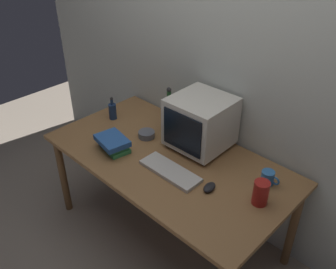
% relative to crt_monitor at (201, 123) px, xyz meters
% --- Properties ---
extents(ground_plane, '(6.00, 6.00, 0.00)m').
position_rel_crt_monitor_xyz_m(ground_plane, '(-0.07, -0.25, -0.93)').
color(ground_plane, gray).
extents(back_wall, '(4.00, 0.08, 2.50)m').
position_rel_crt_monitor_xyz_m(back_wall, '(-0.07, 0.26, 0.32)').
color(back_wall, beige).
rests_on(back_wall, ground).
extents(desk, '(1.70, 0.89, 0.73)m').
position_rel_crt_monitor_xyz_m(desk, '(-0.07, -0.25, -0.27)').
color(desk, olive).
rests_on(desk, ground).
extents(crt_monitor, '(0.39, 0.40, 0.37)m').
position_rel_crt_monitor_xyz_m(crt_monitor, '(0.00, 0.00, 0.00)').
color(crt_monitor, beige).
rests_on(crt_monitor, desk).
extents(keyboard, '(0.42, 0.15, 0.02)m').
position_rel_crt_monitor_xyz_m(keyboard, '(0.06, -0.36, -0.18)').
color(keyboard, beige).
rests_on(keyboard, desk).
extents(computer_mouse, '(0.08, 0.11, 0.04)m').
position_rel_crt_monitor_xyz_m(computer_mouse, '(0.34, -0.31, -0.17)').
color(computer_mouse, black).
rests_on(computer_mouse, desk).
extents(bottle_tall, '(0.08, 0.08, 0.36)m').
position_rel_crt_monitor_xyz_m(bottle_tall, '(-0.30, -0.00, -0.06)').
color(bottle_tall, '#1E4C23').
rests_on(bottle_tall, desk).
extents(bottle_short, '(0.06, 0.06, 0.19)m').
position_rel_crt_monitor_xyz_m(bottle_short, '(-0.74, -0.18, -0.12)').
color(bottle_short, navy).
rests_on(bottle_short, desk).
extents(book_stack, '(0.26, 0.21, 0.10)m').
position_rel_crt_monitor_xyz_m(book_stack, '(-0.40, -0.45, -0.14)').
color(book_stack, '#33894C').
rests_on(book_stack, desk).
extents(mug, '(0.12, 0.08, 0.09)m').
position_rel_crt_monitor_xyz_m(mug, '(0.56, -0.02, -0.15)').
color(mug, '#3370B2').
rests_on(mug, desk).
extents(cd_spindle, '(0.12, 0.12, 0.04)m').
position_rel_crt_monitor_xyz_m(cd_spindle, '(-0.35, -0.18, -0.17)').
color(cd_spindle, '#595B66').
rests_on(cd_spindle, desk).
extents(metal_canister, '(0.09, 0.09, 0.15)m').
position_rel_crt_monitor_xyz_m(metal_canister, '(0.61, -0.20, -0.12)').
color(metal_canister, '#A51E19').
rests_on(metal_canister, desk).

